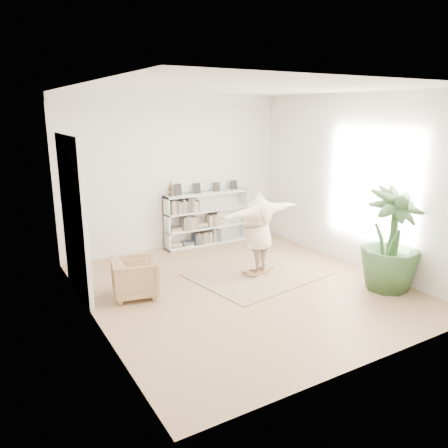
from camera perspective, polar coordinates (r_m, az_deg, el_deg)
name	(u,v)px	position (r m, az deg, el deg)	size (l,w,h in m)	color
floor	(243,287)	(8.35, 2.46, -8.26)	(6.00, 6.00, 0.00)	#916A4B
room_shell	(174,98)	(10.29, -6.58, 16.01)	(6.00, 6.00, 6.00)	silver
doors	(74,219)	(8.10, -18.97, 0.65)	(0.09, 1.78, 2.92)	white
bookshelf	(207,219)	(10.82, -2.28, 0.66)	(2.20, 0.35, 1.64)	silver
armchair	(135,277)	(8.00, -11.51, -6.86)	(0.76, 0.78, 0.71)	tan
rug	(257,274)	(9.00, 4.32, -6.50)	(2.50, 2.00, 0.02)	tan
rocker_board	(257,271)	(8.98, 4.33, -6.17)	(0.51, 0.36, 0.10)	brown
person	(258,230)	(8.71, 4.44, -0.85)	(1.99, 0.54, 1.62)	beige
houseplant	(391,240)	(8.53, 20.98, -1.92)	(1.07, 1.07, 1.92)	#2F4D26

